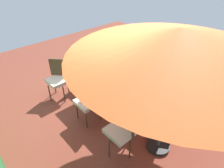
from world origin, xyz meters
TOP-DOWN VIEW (x-y plane):
  - ground_plane at (0.00, 0.00)m, footprint 10.00×10.00m
  - dining_table at (0.00, 0.00)m, footprint 1.73×1.05m
  - patio_umbrella at (-1.53, 0.20)m, footprint 3.08×3.08m
  - chair_northwest at (-1.11, 0.74)m, footprint 0.59×0.59m
  - chair_northeast at (1.17, 0.74)m, footprint 0.59×0.59m
  - chair_east at (1.11, -0.04)m, footprint 0.48×0.47m
  - chair_southwest at (-1.14, -0.71)m, footprint 0.58×0.58m
  - chair_north at (-0.04, 0.66)m, footprint 0.46×0.47m
  - chair_south at (-0.03, -0.71)m, footprint 0.47×0.48m
  - chair_west at (-1.20, -0.03)m, footprint 0.48×0.46m
  - laptop at (-0.11, -0.02)m, footprint 0.39×0.36m
  - cup at (0.43, -0.17)m, footprint 0.08×0.08m

SIDE VIEW (x-z plane):
  - ground_plane at x=0.00m, z-range -0.02..0.00m
  - chair_northwest at x=-1.11m, z-range 0.06..1.04m
  - chair_northeast at x=1.17m, z-range 0.06..1.04m
  - chair_east at x=1.11m, z-range 0.06..1.04m
  - chair_southwest at x=-1.14m, z-range 0.06..1.04m
  - chair_north at x=-0.04m, z-range 0.06..1.04m
  - chair_south at x=-0.03m, z-range 0.06..1.04m
  - chair_west at x=-1.20m, z-range 0.06..1.04m
  - dining_table at x=0.00m, z-range 0.32..1.07m
  - laptop at x=-0.11m, z-range 0.69..0.90m
  - cup at x=0.43m, z-range 0.75..0.86m
  - patio_umbrella at x=-1.53m, z-range 0.95..3.25m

